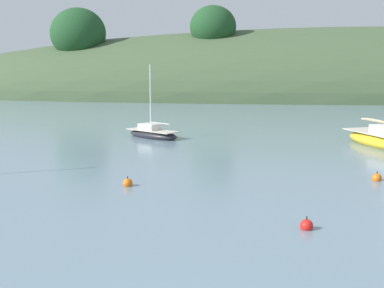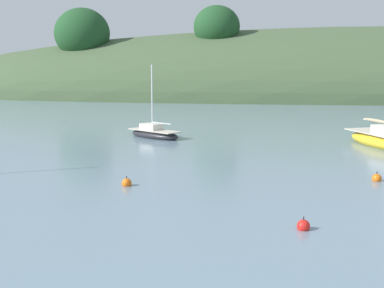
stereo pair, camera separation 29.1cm
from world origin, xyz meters
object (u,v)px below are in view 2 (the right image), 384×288
at_px(sailboat_grey_yawl, 154,133).
at_px(mooring_buoy_outer, 377,178).
at_px(mooring_buoy_channel, 303,226).
at_px(mooring_buoy_inner, 127,183).

height_order(sailboat_grey_yawl, mooring_buoy_outer, sailboat_grey_yawl).
bearing_deg(sailboat_grey_yawl, mooring_buoy_outer, -47.67).
relative_size(sailboat_grey_yawl, mooring_buoy_channel, 9.98).
relative_size(mooring_buoy_channel, mooring_buoy_inner, 1.00).
bearing_deg(mooring_buoy_inner, mooring_buoy_channel, -39.92).
bearing_deg(mooring_buoy_inner, mooring_buoy_outer, 8.99).
bearing_deg(sailboat_grey_yawl, mooring_buoy_channel, -69.44).
relative_size(sailboat_grey_yawl, mooring_buoy_inner, 9.98).
xyz_separation_m(sailboat_grey_yawl, mooring_buoy_inner, (0.91, -15.27, -0.18)).
distance_m(mooring_buoy_channel, mooring_buoy_inner, 9.16).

